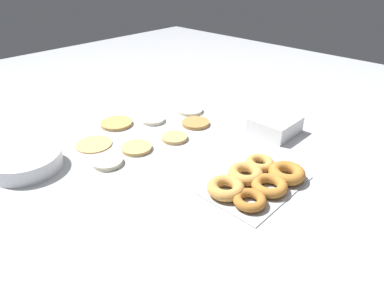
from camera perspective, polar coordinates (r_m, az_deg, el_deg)
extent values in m
plane|color=#B2B5BA|center=(1.16, -4.26, 0.15)|extent=(3.00, 3.00, 0.00)
cylinder|color=tan|center=(1.31, -12.47, 3.36)|extent=(0.12, 0.12, 0.01)
cylinder|color=silver|center=(1.32, -6.55, 4.02)|extent=(0.09, 0.09, 0.01)
cylinder|color=beige|center=(1.07, -13.89, -2.93)|extent=(0.09, 0.09, 0.01)
cylinder|color=tan|center=(1.13, -9.21, -0.65)|extent=(0.10, 0.10, 0.01)
cylinder|color=beige|center=(1.39, -0.38, 5.64)|extent=(0.10, 0.10, 0.01)
cylinder|color=tan|center=(1.18, -2.78, 0.98)|extent=(0.09, 0.09, 0.01)
cylinder|color=#B27F42|center=(1.28, 0.60, 3.51)|extent=(0.10, 0.10, 0.01)
cylinder|color=tan|center=(1.19, -16.05, 0.04)|extent=(0.12, 0.12, 0.01)
cube|color=#ADAFB5|center=(0.97, 10.59, -6.65)|extent=(0.29, 0.19, 0.01)
torus|color=#AD6B28|center=(0.89, 9.58, -9.18)|extent=(0.09, 0.09, 0.02)
torus|color=#B7752D|center=(0.94, 12.76, -6.76)|extent=(0.10, 0.10, 0.03)
torus|color=#B7752D|center=(1.00, 15.51, -4.66)|extent=(0.10, 0.10, 0.03)
torus|color=#D19347|center=(0.91, 5.64, -7.28)|extent=(0.10, 0.10, 0.03)
torus|color=#D19347|center=(0.98, 8.92, -4.88)|extent=(0.10, 0.10, 0.03)
torus|color=#D19347|center=(1.04, 11.25, -3.08)|extent=(0.08, 0.08, 0.02)
cylinder|color=white|center=(1.13, -25.91, -2.60)|extent=(0.20, 0.20, 0.05)
cube|color=white|center=(1.25, 13.57, 2.44)|extent=(0.15, 0.14, 0.03)
cube|color=white|center=(1.24, 13.73, 3.67)|extent=(0.15, 0.14, 0.03)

